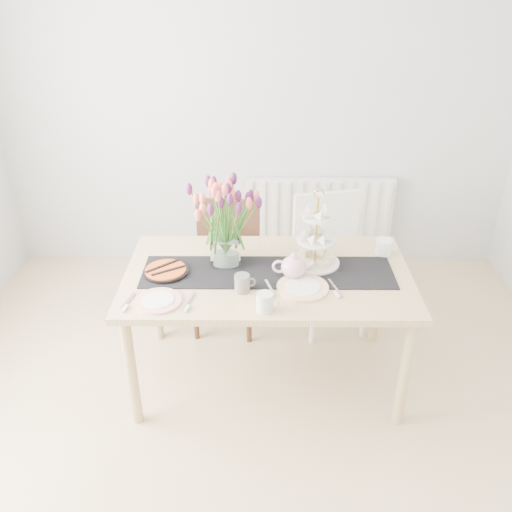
{
  "coord_description": "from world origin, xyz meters",
  "views": [
    {
      "loc": [
        0.02,
        -1.85,
        2.31
      ],
      "look_at": [
        0.0,
        0.7,
        0.89
      ],
      "focal_mm": 38.0,
      "sensor_mm": 36.0,
      "label": 1
    }
  ],
  "objects_px": {
    "tart_tin": "(166,271)",
    "mug_white": "(265,302)",
    "tulip_vase": "(225,210)",
    "plate_right": "(303,287)",
    "chair_brown": "(227,256)",
    "teapot": "(293,267)",
    "cake_stand": "(316,246)",
    "chair_white": "(330,251)",
    "cream_jug": "(384,247)",
    "dining_table": "(268,284)",
    "plate_left": "(158,301)",
    "mug_grey": "(242,283)",
    "radiator": "(318,214)"
  },
  "relations": [
    {
      "from": "tart_tin",
      "to": "mug_white",
      "type": "distance_m",
      "value": 0.65
    },
    {
      "from": "tulip_vase",
      "to": "plate_right",
      "type": "xyz_separation_m",
      "value": [
        0.42,
        -0.27,
        -0.33
      ]
    },
    {
      "from": "chair_brown",
      "to": "teapot",
      "type": "bearing_deg",
      "value": -53.64
    },
    {
      "from": "tulip_vase",
      "to": "cake_stand",
      "type": "relative_size",
      "value": 1.48
    },
    {
      "from": "tart_tin",
      "to": "plate_right",
      "type": "relative_size",
      "value": 0.91
    },
    {
      "from": "mug_white",
      "to": "chair_white",
      "type": "bearing_deg",
      "value": 80.4
    },
    {
      "from": "cream_jug",
      "to": "tart_tin",
      "type": "height_order",
      "value": "cream_jug"
    },
    {
      "from": "teapot",
      "to": "tart_tin",
      "type": "distance_m",
      "value": 0.71
    },
    {
      "from": "dining_table",
      "to": "chair_white",
      "type": "distance_m",
      "value": 0.78
    },
    {
      "from": "mug_white",
      "to": "plate_right",
      "type": "xyz_separation_m",
      "value": [
        0.2,
        0.21,
        -0.04
      ]
    },
    {
      "from": "tulip_vase",
      "to": "cake_stand",
      "type": "height_order",
      "value": "tulip_vase"
    },
    {
      "from": "cake_stand",
      "to": "plate_left",
      "type": "distance_m",
      "value": 0.93
    },
    {
      "from": "tulip_vase",
      "to": "plate_right",
      "type": "relative_size",
      "value": 2.2
    },
    {
      "from": "teapot",
      "to": "tart_tin",
      "type": "bearing_deg",
      "value": 178.91
    },
    {
      "from": "cake_stand",
      "to": "mug_grey",
      "type": "relative_size",
      "value": 4.28
    },
    {
      "from": "dining_table",
      "to": "plate_right",
      "type": "distance_m",
      "value": 0.26
    },
    {
      "from": "mug_white",
      "to": "chair_brown",
      "type": "bearing_deg",
      "value": 118.87
    },
    {
      "from": "chair_brown",
      "to": "tart_tin",
      "type": "xyz_separation_m",
      "value": [
        -0.3,
        -0.64,
        0.25
      ]
    },
    {
      "from": "chair_white",
      "to": "cake_stand",
      "type": "distance_m",
      "value": 0.65
    },
    {
      "from": "chair_white",
      "to": "plate_right",
      "type": "bearing_deg",
      "value": -118.96
    },
    {
      "from": "mug_grey",
      "to": "chair_white",
      "type": "bearing_deg",
      "value": 43.53
    },
    {
      "from": "tulip_vase",
      "to": "mug_white",
      "type": "distance_m",
      "value": 0.59
    },
    {
      "from": "dining_table",
      "to": "chair_white",
      "type": "xyz_separation_m",
      "value": [
        0.43,
        0.64,
        -0.13
      ]
    },
    {
      "from": "mug_white",
      "to": "plate_right",
      "type": "height_order",
      "value": "mug_white"
    },
    {
      "from": "tulip_vase",
      "to": "cream_jug",
      "type": "distance_m",
      "value": 0.97
    },
    {
      "from": "cream_jug",
      "to": "dining_table",
      "type": "bearing_deg",
      "value": -158.52
    },
    {
      "from": "chair_white",
      "to": "dining_table",
      "type": "bearing_deg",
      "value": -135.88
    },
    {
      "from": "radiator",
      "to": "chair_white",
      "type": "relative_size",
      "value": 1.3
    },
    {
      "from": "dining_table",
      "to": "cream_jug",
      "type": "bearing_deg",
      "value": 17.48
    },
    {
      "from": "plate_left",
      "to": "mug_white",
      "type": "bearing_deg",
      "value": -7.64
    },
    {
      "from": "chair_brown",
      "to": "chair_white",
      "type": "height_order",
      "value": "chair_white"
    },
    {
      "from": "dining_table",
      "to": "chair_white",
      "type": "height_order",
      "value": "chair_white"
    },
    {
      "from": "chair_white",
      "to": "plate_left",
      "type": "xyz_separation_m",
      "value": [
        -1.0,
        -0.93,
        0.22
      ]
    },
    {
      "from": "cream_jug",
      "to": "mug_grey",
      "type": "distance_m",
      "value": 0.92
    },
    {
      "from": "plate_left",
      "to": "plate_right",
      "type": "xyz_separation_m",
      "value": [
        0.75,
        0.13,
        0.0
      ]
    },
    {
      "from": "dining_table",
      "to": "mug_grey",
      "type": "bearing_deg",
      "value": -126.16
    },
    {
      "from": "plate_left",
      "to": "plate_right",
      "type": "relative_size",
      "value": 0.87
    },
    {
      "from": "cake_stand",
      "to": "tulip_vase",
      "type": "bearing_deg",
      "value": 178.91
    },
    {
      "from": "mug_grey",
      "to": "plate_right",
      "type": "relative_size",
      "value": 0.35
    },
    {
      "from": "mug_grey",
      "to": "tulip_vase",
      "type": "bearing_deg",
      "value": 96.79
    },
    {
      "from": "cream_jug",
      "to": "mug_white",
      "type": "distance_m",
      "value": 0.92
    },
    {
      "from": "dining_table",
      "to": "tart_tin",
      "type": "height_order",
      "value": "tart_tin"
    },
    {
      "from": "teapot",
      "to": "radiator",
      "type": "bearing_deg",
      "value": 80.74
    },
    {
      "from": "cake_stand",
      "to": "mug_white",
      "type": "xyz_separation_m",
      "value": [
        -0.29,
        -0.47,
        -0.07
      ]
    },
    {
      "from": "mug_grey",
      "to": "plate_right",
      "type": "xyz_separation_m",
      "value": [
        0.32,
        0.03,
        -0.04
      ]
    },
    {
      "from": "mug_grey",
      "to": "mug_white",
      "type": "relative_size",
      "value": 0.97
    },
    {
      "from": "cake_stand",
      "to": "plate_left",
      "type": "bearing_deg",
      "value": -154.84
    },
    {
      "from": "mug_white",
      "to": "mug_grey",
      "type": "bearing_deg",
      "value": 137.65
    },
    {
      "from": "mug_white",
      "to": "plate_left",
      "type": "relative_size",
      "value": 0.41
    },
    {
      "from": "cream_jug",
      "to": "radiator",
      "type": "bearing_deg",
      "value": 105.61
    }
  ]
}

